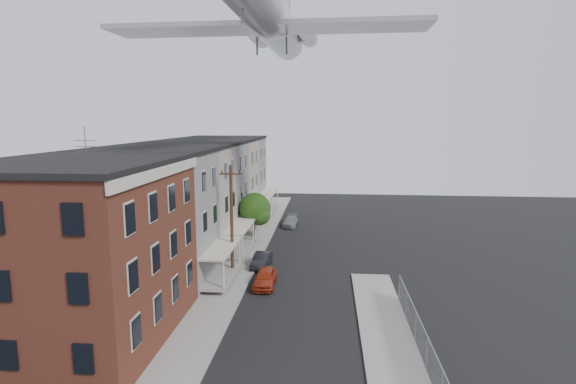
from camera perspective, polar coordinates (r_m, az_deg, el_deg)
name	(u,v)px	position (r m, az deg, el deg)	size (l,w,h in m)	color
sidewalk_left	(247,253)	(42.78, -5.19, -7.77)	(3.00, 62.00, 0.12)	gray
sidewalk_right	(393,359)	(25.71, 13.17, -19.93)	(3.00, 26.00, 0.12)	gray
curb_left	(263,254)	(42.55, -3.25, -7.83)	(0.15, 62.00, 0.14)	gray
curb_right	(365,357)	(25.55, 9.75, -19.99)	(0.15, 26.00, 0.14)	gray
corner_building	(78,251)	(28.09, -25.09, -6.79)	(10.31, 12.30, 12.15)	#3D1813
row_house_a	(146,216)	(36.34, -17.55, -2.94)	(11.98, 7.00, 10.30)	slate
row_house_b	(177,200)	(42.76, -13.96, -1.03)	(11.98, 7.00, 10.30)	gray
row_house_c	(198,189)	(49.34, -11.33, 0.38)	(11.98, 7.00, 10.30)	slate
row_house_d	(215,180)	(56.02, -9.31, 1.46)	(11.98, 7.00, 10.30)	gray
row_house_e	(227,174)	(62.77, -7.73, 2.31)	(11.98, 7.00, 10.30)	slate
chainlink_fence	(427,353)	(24.66, 17.24, -18.98)	(0.06, 18.06, 1.90)	gray
utility_pole	(232,219)	(35.94, -7.16, -3.46)	(1.80, 0.26, 9.00)	black
street_tree	(256,210)	(45.67, -4.10, -2.29)	(3.22, 3.20, 5.20)	black
car_near	(265,278)	(34.58, -2.94, -10.83)	(1.56, 3.89, 1.32)	#A12C14
car_mid	(262,260)	(38.95, -3.37, -8.63)	(1.27, 3.63, 1.20)	black
car_far	(291,221)	(53.50, 0.32, -3.74)	(1.60, 3.94, 1.14)	slate
airplane	(271,20)	(39.62, -2.19, 21.04)	(25.16, 28.72, 8.35)	#B8B8BC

